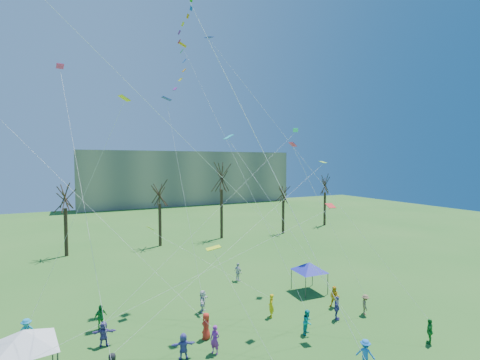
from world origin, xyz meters
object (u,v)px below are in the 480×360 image
big_box_kite (188,41)px  canopy_tent_white (24,339)px  canopy_tent_blue (309,267)px  distant_building (188,177)px

big_box_kite → canopy_tent_white: size_ratio=5.42×
big_box_kite → canopy_tent_blue: bearing=23.3°
distant_building → canopy_tent_white: bearing=-113.6°
canopy_tent_white → canopy_tent_blue: canopy_tent_white is taller
distant_building → canopy_tent_white: (-32.57, -74.48, -4.74)m
distant_building → canopy_tent_blue: distant_building is taller
distant_building → big_box_kite: bearing=-107.5°
canopy_tent_white → canopy_tent_blue: (21.96, 4.08, -0.42)m
big_box_kite → canopy_tent_white: 18.41m
distant_building → canopy_tent_white: size_ratio=13.97×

